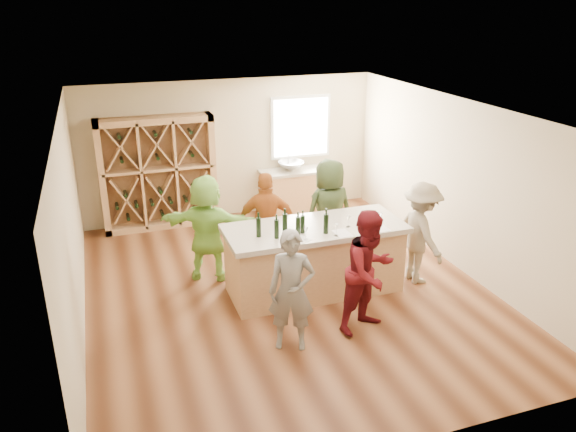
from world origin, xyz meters
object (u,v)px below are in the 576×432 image
object	(u,v)px
tasting_counter_base	(314,261)
person_server	(421,233)
wine_bottle_b	(277,229)
wine_bottle_d	(298,226)
wine_bottle_c	(285,224)
sink	(291,166)
wine_rack	(158,173)
person_near_left	(292,291)
wine_bottle_f	(326,224)
person_near_right	(370,272)
person_far_right	(329,212)
wine_bottle_a	(259,227)
wine_bottle_e	(303,224)
person_far_mid	(267,223)
person_far_left	(207,228)

from	to	relation	value
tasting_counter_base	person_server	bearing A→B (deg)	-7.89
wine_bottle_b	wine_bottle_d	distance (m)	0.32
wine_bottle_c	person_server	world-z (taller)	person_server
sink	tasting_counter_base	xyz separation A→B (m)	(-0.79, -3.36, -0.51)
wine_rack	wine_bottle_b	xyz separation A→B (m)	(1.22, -3.66, 0.12)
person_near_left	wine_bottle_f	bearing A→B (deg)	70.34
wine_rack	person_near_right	xyz separation A→B (m)	(2.21, -4.66, -0.24)
wine_rack	person_near_left	bearing A→B (deg)	-77.21
sink	wine_bottle_b	distance (m)	3.89
wine_rack	person_far_right	xyz separation A→B (m)	(2.52, -2.52, -0.19)
sink	wine_bottle_a	xyz separation A→B (m)	(-1.70, -3.46, 0.21)
wine_bottle_e	person_far_mid	world-z (taller)	person_far_mid
wine_bottle_b	person_far_left	distance (m)	1.46
wine_bottle_b	person_far_mid	size ratio (longest dim) A/B	0.16
person_near_right	person_far_right	size ratio (longest dim) A/B	0.95
wine_bottle_c	wine_rack	bearing A→B (deg)	111.53
wine_bottle_d	person_far_right	distance (m)	1.54
wine_bottle_e	person_far_mid	distance (m)	1.14
wine_bottle_a	person_far_mid	xyz separation A→B (m)	(0.42, 0.98, -0.37)
person_server	wine_bottle_f	distance (m)	1.70
sink	wine_bottle_e	bearing A→B (deg)	-106.66
person_far_left	wine_rack	bearing A→B (deg)	-53.81
tasting_counter_base	wine_bottle_b	world-z (taller)	wine_bottle_b
person_server	person_far_mid	world-z (taller)	person_far_mid
person_near_left	wine_bottle_d	bearing A→B (deg)	87.63
person_far_left	wine_bottle_f	world-z (taller)	person_far_left
wine_rack	wine_bottle_a	bearing A→B (deg)	-74.20
tasting_counter_base	wine_bottle_c	xyz separation A→B (m)	(-0.51, -0.11, 0.73)
person_near_left	person_near_right	xyz separation A→B (m)	(1.13, 0.08, 0.05)
person_server	wine_bottle_f	world-z (taller)	person_server
wine_bottle_f	wine_rack	bearing A→B (deg)	117.69
wine_bottle_c	person_far_right	size ratio (longest dim) A/B	0.17
person_far_right	person_far_left	xyz separation A→B (m)	(-2.07, 0.05, -0.03)
wine_bottle_d	wine_rack	bearing A→B (deg)	112.90
wine_bottle_d	tasting_counter_base	bearing A→B (deg)	33.65
tasting_counter_base	wine_bottle_d	distance (m)	0.84
wine_rack	tasting_counter_base	world-z (taller)	wine_rack
wine_bottle_c	wine_bottle_f	xyz separation A→B (m)	(0.56, -0.19, -0.00)
wine_bottle_a	person_far_mid	bearing A→B (deg)	66.80
wine_bottle_f	person_far_right	bearing A→B (deg)	64.85
sink	person_near_right	xyz separation A→B (m)	(-0.49, -4.59, -0.15)
wine_bottle_b	person_near_right	world-z (taller)	person_near_right
wine_bottle_c	wine_bottle_b	bearing A→B (deg)	-142.01
wine_bottle_c	wine_bottle_e	bearing A→B (deg)	-16.35
wine_bottle_e	wine_bottle_f	xyz separation A→B (m)	(0.31, -0.12, 0.02)
person_server	person_far_mid	bearing A→B (deg)	62.01
wine_rack	wine_bottle_e	world-z (taller)	wine_rack
person_near_left	person_far_left	size ratio (longest dim) A/B	0.94
tasting_counter_base	person_server	distance (m)	1.74
tasting_counter_base	wine_bottle_a	distance (m)	1.17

